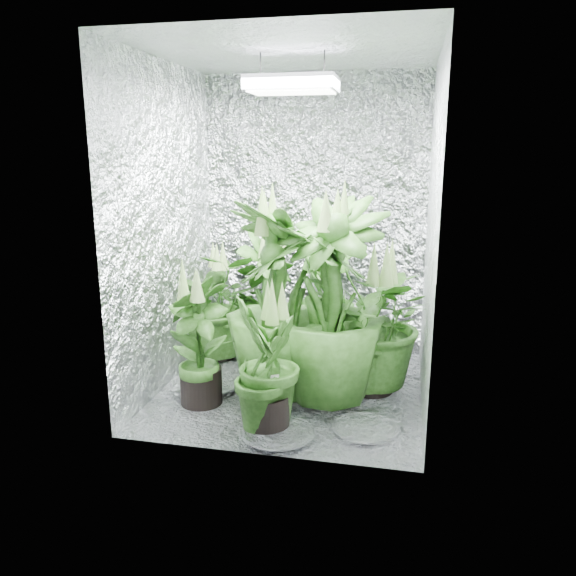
{
  "coord_description": "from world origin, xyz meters",
  "views": [
    {
      "loc": [
        0.67,
        -3.23,
        1.47
      ],
      "look_at": [
        -0.02,
        0.0,
        0.66
      ],
      "focal_mm": 35.0,
      "sensor_mm": 36.0,
      "label": 1
    }
  ],
  "objects_px": {
    "plant_f": "(199,341)",
    "plant_d": "(279,301)",
    "grow_lamp": "(292,84)",
    "plant_e": "(373,322)",
    "plant_c": "(324,297)",
    "circulation_fan": "(391,341)",
    "plant_h": "(329,303)",
    "plant_g": "(266,367)",
    "plant_b": "(265,298)",
    "plant_a": "(218,304)"
  },
  "relations": [
    {
      "from": "plant_f",
      "to": "plant_d",
      "type": "bearing_deg",
      "value": 27.58
    },
    {
      "from": "grow_lamp",
      "to": "plant_e",
      "type": "bearing_deg",
      "value": 10.93
    },
    {
      "from": "plant_c",
      "to": "plant_d",
      "type": "xyz_separation_m",
      "value": [
        -0.17,
        -0.65,
        0.13
      ]
    },
    {
      "from": "circulation_fan",
      "to": "grow_lamp",
      "type": "bearing_deg",
      "value": -151.43
    },
    {
      "from": "grow_lamp",
      "to": "plant_h",
      "type": "relative_size",
      "value": 0.39
    },
    {
      "from": "plant_d",
      "to": "plant_g",
      "type": "bearing_deg",
      "value": -85.11
    },
    {
      "from": "plant_b",
      "to": "plant_f",
      "type": "bearing_deg",
      "value": -102.68
    },
    {
      "from": "plant_a",
      "to": "circulation_fan",
      "type": "relative_size",
      "value": 2.28
    },
    {
      "from": "plant_a",
      "to": "plant_b",
      "type": "relative_size",
      "value": 0.85
    },
    {
      "from": "plant_e",
      "to": "plant_g",
      "type": "bearing_deg",
      "value": -127.46
    },
    {
      "from": "plant_g",
      "to": "circulation_fan",
      "type": "bearing_deg",
      "value": 62.66
    },
    {
      "from": "plant_d",
      "to": "circulation_fan",
      "type": "height_order",
      "value": "plant_d"
    },
    {
      "from": "plant_b",
      "to": "plant_e",
      "type": "bearing_deg",
      "value": -28.3
    },
    {
      "from": "plant_e",
      "to": "circulation_fan",
      "type": "bearing_deg",
      "value": 78.8
    },
    {
      "from": "plant_g",
      "to": "plant_a",
      "type": "bearing_deg",
      "value": 121.17
    },
    {
      "from": "plant_a",
      "to": "plant_h",
      "type": "distance_m",
      "value": 1.06
    },
    {
      "from": "plant_g",
      "to": "circulation_fan",
      "type": "distance_m",
      "value": 1.34
    },
    {
      "from": "grow_lamp",
      "to": "circulation_fan",
      "type": "relative_size",
      "value": 1.33
    },
    {
      "from": "plant_a",
      "to": "plant_h",
      "type": "relative_size",
      "value": 0.66
    },
    {
      "from": "plant_c",
      "to": "grow_lamp",
      "type": "bearing_deg",
      "value": -100.99
    },
    {
      "from": "plant_a",
      "to": "plant_b",
      "type": "height_order",
      "value": "plant_b"
    },
    {
      "from": "plant_h",
      "to": "plant_e",
      "type": "bearing_deg",
      "value": 38.33
    },
    {
      "from": "grow_lamp",
      "to": "circulation_fan",
      "type": "bearing_deg",
      "value": 45.9
    },
    {
      "from": "grow_lamp",
      "to": "plant_d",
      "type": "xyz_separation_m",
      "value": [
        -0.06,
        -0.08,
        -1.23
      ]
    },
    {
      "from": "plant_b",
      "to": "plant_f",
      "type": "distance_m",
      "value": 0.85
    },
    {
      "from": "plant_f",
      "to": "plant_a",
      "type": "bearing_deg",
      "value": 101.17
    },
    {
      "from": "grow_lamp",
      "to": "plant_b",
      "type": "height_order",
      "value": "grow_lamp"
    },
    {
      "from": "plant_b",
      "to": "grow_lamp",
      "type": "bearing_deg",
      "value": -59.93
    },
    {
      "from": "plant_e",
      "to": "plant_f",
      "type": "relative_size",
      "value": 1.24
    },
    {
      "from": "plant_c",
      "to": "plant_g",
      "type": "bearing_deg",
      "value": -96.43
    },
    {
      "from": "plant_h",
      "to": "plant_f",
      "type": "bearing_deg",
      "value": -164.51
    },
    {
      "from": "plant_e",
      "to": "plant_h",
      "type": "height_order",
      "value": "plant_h"
    },
    {
      "from": "circulation_fan",
      "to": "plant_d",
      "type": "bearing_deg",
      "value": -150.65
    },
    {
      "from": "plant_e",
      "to": "circulation_fan",
      "type": "height_order",
      "value": "plant_e"
    },
    {
      "from": "plant_d",
      "to": "plant_e",
      "type": "distance_m",
      "value": 0.59
    },
    {
      "from": "plant_f",
      "to": "plant_g",
      "type": "distance_m",
      "value": 0.54
    },
    {
      "from": "plant_g",
      "to": "plant_c",
      "type": "bearing_deg",
      "value": 83.57
    },
    {
      "from": "plant_h",
      "to": "grow_lamp",
      "type": "bearing_deg",
      "value": 157.69
    },
    {
      "from": "grow_lamp",
      "to": "plant_f",
      "type": "distance_m",
      "value": 1.55
    },
    {
      "from": "plant_a",
      "to": "plant_c",
      "type": "height_order",
      "value": "plant_c"
    },
    {
      "from": "grow_lamp",
      "to": "plant_h",
      "type": "distance_m",
      "value": 1.25
    },
    {
      "from": "grow_lamp",
      "to": "plant_c",
      "type": "distance_m",
      "value": 1.48
    },
    {
      "from": "plant_d",
      "to": "plant_h",
      "type": "xyz_separation_m",
      "value": [
        0.3,
        -0.02,
        0.01
      ]
    },
    {
      "from": "plant_f",
      "to": "plant_h",
      "type": "relative_size",
      "value": 0.66
    },
    {
      "from": "plant_h",
      "to": "plant_g",
      "type": "bearing_deg",
      "value": -119.17
    },
    {
      "from": "plant_c",
      "to": "plant_g",
      "type": "relative_size",
      "value": 1.23
    },
    {
      "from": "plant_c",
      "to": "plant_f",
      "type": "bearing_deg",
      "value": -124.29
    },
    {
      "from": "plant_c",
      "to": "plant_f",
      "type": "height_order",
      "value": "plant_c"
    },
    {
      "from": "plant_b",
      "to": "plant_h",
      "type": "xyz_separation_m",
      "value": [
        0.54,
        -0.62,
        0.15
      ]
    },
    {
      "from": "plant_a",
      "to": "circulation_fan",
      "type": "distance_m",
      "value": 1.26
    }
  ]
}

